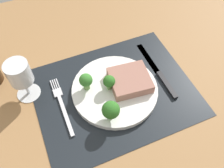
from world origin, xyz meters
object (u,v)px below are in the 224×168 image
plate (115,90)px  knife (159,74)px  fork (62,105)px  wine_glass (20,75)px  steak (130,81)px

plate → knife: size_ratio=1.05×
plate → fork: size_ratio=1.26×
wine_glass → steak: bearing=-19.2°
plate → steak: steak is taller
wine_glass → plate: bearing=-22.0°
plate → knife: bearing=2.1°
knife → wine_glass: bearing=165.0°
plate → steak: size_ratio=2.23×
steak → wine_glass: bearing=160.8°
fork → knife: (29.89, -0.89, 0.05)cm
plate → steak: bearing=-4.4°
knife → wine_glass: wine_glass is taller
steak → fork: steak is taller
steak → fork: size_ratio=0.56×
fork → wine_glass: size_ratio=1.53×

